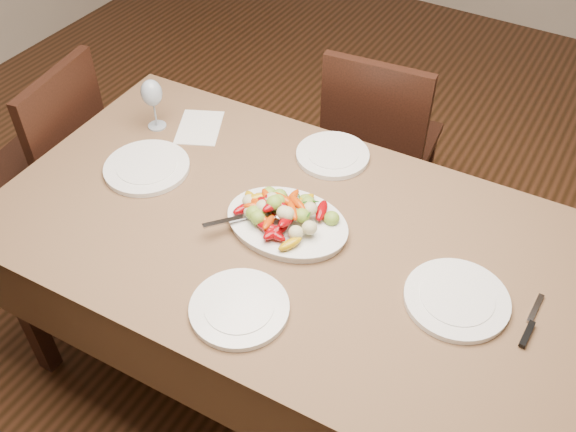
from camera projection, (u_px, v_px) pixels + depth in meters
The scene contains 14 objects.
floor at pixel (266, 306), 2.70m from camera, with size 6.00×6.00×0.00m, color #3B2111.
dining_table at pixel (288, 308), 2.22m from camera, with size 1.84×1.04×0.76m, color brown.
chair_far at pixel (383, 141), 2.74m from camera, with size 0.42×0.42×0.95m, color black, non-canonical shape.
chair_left at pixel (41, 166), 2.62m from camera, with size 0.42×0.42×0.95m, color black, non-canonical shape.
serving_platter at pixel (287, 224), 1.95m from camera, with size 0.37×0.28×0.02m, color white.
roasted_vegetables at pixel (287, 211), 1.91m from camera, with size 0.31×0.21×0.09m, color #7C0206, non-canonical shape.
serving_spoon at pixel (262, 216), 1.93m from camera, with size 0.28×0.06×0.03m, color #9EA0A8, non-canonical shape.
plate_left at pixel (147, 168), 2.15m from camera, with size 0.29×0.29×0.02m, color white.
plate_right at pixel (457, 299), 1.75m from camera, with size 0.29×0.29×0.02m, color white.
plate_far at pixel (333, 155), 2.20m from camera, with size 0.25×0.25×0.02m, color white.
plate_near at pixel (239, 308), 1.73m from camera, with size 0.27×0.27×0.02m, color white.
wine_glass at pixel (153, 103), 2.27m from camera, with size 0.08×0.08×0.20m, color #8C99A5, non-canonical shape.
menu_card at pixel (199, 127), 2.33m from camera, with size 0.15×0.21×0.00m, color silver.
table_knife at pixel (531, 323), 1.70m from camera, with size 0.02×0.20×0.01m, color #9EA0A8, non-canonical shape.
Camera 1 is at (0.93, -1.40, 2.15)m, focal length 40.00 mm.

